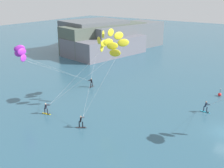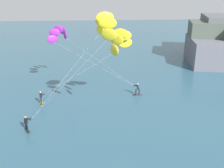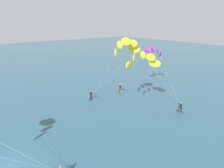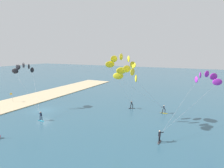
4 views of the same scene
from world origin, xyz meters
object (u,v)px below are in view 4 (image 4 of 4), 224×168
Objects in this scene: kitesurfer_nearshore at (24,70)px; kitesurfer_far_out at (122,63)px; beach_flag at (12,96)px; kitesurfer_downwind at (205,80)px; kitesurfer_mid_water at (129,75)px.

kitesurfer_nearshore is 20.90m from kitesurfer_far_out.
beach_flag is (-2.05, -7.48, -6.55)m from kitesurfer_nearshore.
kitesurfer_downwind is at bearing 111.91° from kitesurfer_far_out.
kitesurfer_downwind is 5.90× the size of beach_flag.
beach_flag is at bearing -92.69° from kitesurfer_mid_water.
kitesurfer_far_out is at bearing -130.48° from kitesurfer_mid_water.
kitesurfer_nearshore is 22.58m from kitesurfer_mid_water.
kitesurfer_nearshore is 0.94× the size of kitesurfer_mid_water.
kitesurfer_downwind is (-6.67, 10.72, -0.91)m from kitesurfer_mid_water.
kitesurfer_mid_water reaches higher than kitesurfer_downwind.
kitesurfer_mid_water is at bearing 87.31° from beach_flag.
kitesurfer_downwind is at bearing 121.87° from kitesurfer_mid_water.
kitesurfer_nearshore is at bearing -83.84° from kitesurfer_far_out.
kitesurfer_nearshore is 0.83× the size of kitesurfer_downwind.
beach_flag is (-1.41, -30.06, -6.64)m from kitesurfer_mid_water.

